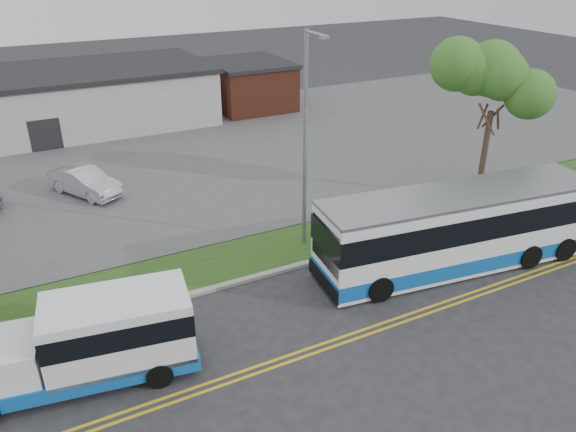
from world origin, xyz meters
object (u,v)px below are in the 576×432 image
tree_east (495,85)px  parked_car_a (85,182)px  streetlight_near (306,136)px  shuttle_bus (96,338)px  transit_bus (458,229)px

tree_east → parked_car_a: size_ratio=1.83×
streetlight_near → parked_car_a: size_ratio=2.09×
tree_east → streetlight_near: 11.05m
streetlight_near → shuttle_bus: bearing=-155.2°
tree_east → streetlight_near: bearing=-178.6°
streetlight_near → transit_bus: bearing=-42.9°
transit_bus → shuttle_bus: bearing=-172.4°
parked_car_a → shuttle_bus: bearing=-127.5°
tree_east → transit_bus: (-6.13, -4.80, -4.47)m
shuttle_bus → transit_bus: size_ratio=0.60×
tree_east → transit_bus: tree_east is taller
shuttle_bus → parked_car_a: shuttle_bus is taller
streetlight_near → tree_east: bearing=1.4°
streetlight_near → parked_car_a: streetlight_near is taller
tree_east → shuttle_bus: size_ratio=1.11×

